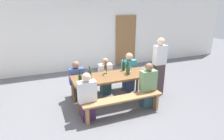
{
  "coord_description": "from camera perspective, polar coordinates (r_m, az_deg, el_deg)",
  "views": [
    {
      "loc": [
        -1.67,
        -4.16,
        2.4
      ],
      "look_at": [
        0.0,
        0.0,
        0.9
      ],
      "focal_mm": 30.02,
      "sensor_mm": 36.0,
      "label": 1
    }
  ],
  "objects": [
    {
      "name": "tasting_table",
      "position": [
        4.81,
        0.0,
        -2.6
      ],
      "size": [
        2.03,
        0.78,
        0.75
      ],
      "color": "brown",
      "rests_on": "ground"
    },
    {
      "name": "seated_guest_far_2",
      "position": [
        5.61,
        5.11,
        -0.85
      ],
      "size": [
        0.41,
        0.24,
        1.16
      ],
      "rotation": [
        0.0,
        0.0,
        -1.57
      ],
      "color": "#334263",
      "rests_on": "ground"
    },
    {
      "name": "seated_guest_near_1",
      "position": [
        4.73,
        10.84,
        -5.01
      ],
      "size": [
        0.4,
        0.24,
        1.15
      ],
      "rotation": [
        0.0,
        0.0,
        1.57
      ],
      "color": "#304E5C",
      "rests_on": "ground"
    },
    {
      "name": "wine_bottle_1",
      "position": [
        5.15,
        3.54,
        1.13
      ],
      "size": [
        0.08,
        0.08,
        0.32
      ],
      "color": "#143319",
      "rests_on": "tasting_table"
    },
    {
      "name": "wine_bottle_0",
      "position": [
        4.84,
        4.97,
        -0.12
      ],
      "size": [
        0.08,
        0.08,
        0.31
      ],
      "color": "#234C2D",
      "rests_on": "tasting_table"
    },
    {
      "name": "wine_bottle_5",
      "position": [
        4.87,
        -1.99,
        0.23
      ],
      "size": [
        0.07,
        0.07,
        0.34
      ],
      "color": "#332814",
      "rests_on": "tasting_table"
    },
    {
      "name": "bench_near",
      "position": [
        4.36,
        3.43,
        -9.51
      ],
      "size": [
        1.93,
        0.3,
        0.45
      ],
      "color": "#9E7247",
      "rests_on": "ground"
    },
    {
      "name": "seated_guest_near_0",
      "position": [
        4.17,
        -7.52,
        -8.47
      ],
      "size": [
        0.4,
        0.24,
        1.11
      ],
      "rotation": [
        0.0,
        0.0,
        1.57
      ],
      "color": "#462850",
      "rests_on": "ground"
    },
    {
      "name": "wine_bottle_2",
      "position": [
        4.95,
        4.75,
        0.47
      ],
      "size": [
        0.07,
        0.07,
        0.32
      ],
      "color": "#143319",
      "rests_on": "tasting_table"
    },
    {
      "name": "wine_bottle_3",
      "position": [
        4.55,
        -6.77,
        -1.23
      ],
      "size": [
        0.08,
        0.08,
        0.32
      ],
      "color": "#234C2D",
      "rests_on": "tasting_table"
    },
    {
      "name": "bench_far",
      "position": [
        5.52,
        -2.67,
        -3.26
      ],
      "size": [
        1.93,
        0.3,
        0.45
      ],
      "color": "#9E7247",
      "rests_on": "ground"
    },
    {
      "name": "seated_guest_far_0",
      "position": [
        5.14,
        -10.64,
        -3.48
      ],
      "size": [
        0.39,
        0.24,
        1.07
      ],
      "rotation": [
        0.0,
        0.0,
        -1.57
      ],
      "color": "#3A3B35",
      "rests_on": "ground"
    },
    {
      "name": "wooden_door",
      "position": [
        8.08,
        4.2,
        8.85
      ],
      "size": [
        0.9,
        0.06,
        2.1
      ],
      "primitive_type": "cube",
      "color": "olive",
      "rests_on": "ground"
    },
    {
      "name": "wine_bottle_4",
      "position": [
        4.26,
        -9.7,
        -2.85
      ],
      "size": [
        0.07,
        0.07,
        0.33
      ],
      "color": "#143319",
      "rests_on": "tasting_table"
    },
    {
      "name": "ground_plane",
      "position": [
        5.09,
        0.0,
        -9.66
      ],
      "size": [
        24.0,
        24.0,
        0.0
      ],
      "primitive_type": "plane",
      "color": "slate"
    },
    {
      "name": "wine_glass_1",
      "position": [
        5.04,
        5.59,
        0.8
      ],
      "size": [
        0.06,
        0.06,
        0.18
      ],
      "color": "silver",
      "rests_on": "tasting_table"
    },
    {
      "name": "standing_host",
      "position": [
        5.4,
        14.1,
        0.76
      ],
      "size": [
        0.34,
        0.24,
        1.64
      ],
      "rotation": [
        0.0,
        0.0,
        3.14
      ],
      "color": "#443439",
      "rests_on": "ground"
    },
    {
      "name": "back_wall",
      "position": [
        7.52,
        -9.15,
        12.18
      ],
      "size": [
        14.0,
        0.2,
        3.2
      ],
      "primitive_type": "cube",
      "color": "white",
      "rests_on": "ground"
    },
    {
      "name": "seated_guest_far_1",
      "position": [
        5.34,
        -2.01,
        -2.27
      ],
      "size": [
        0.37,
        0.24,
        1.08
      ],
      "rotation": [
        0.0,
        0.0,
        -1.57
      ],
      "color": "#2F494E",
      "rests_on": "ground"
    },
    {
      "name": "wine_glass_0",
      "position": [
        4.75,
        -2.12,
        -0.36
      ],
      "size": [
        0.07,
        0.07,
        0.17
      ],
      "color": "silver",
      "rests_on": "tasting_table"
    }
  ]
}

